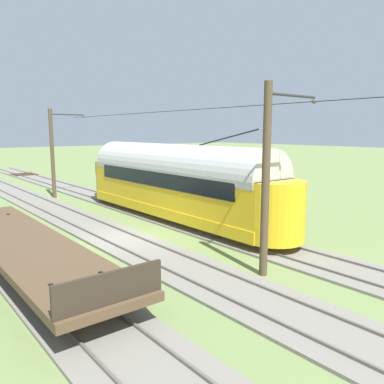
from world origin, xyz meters
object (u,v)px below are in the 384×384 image
(vintage_streetcar, at_px, (175,181))
(catenary_pole_mid_near, at_px, (267,177))
(flatcar_adjacent, at_px, (25,243))
(switch_stand, at_px, (137,192))
(catenary_pole_foreground, at_px, (53,152))

(vintage_streetcar, height_order, catenary_pole_mid_near, catenary_pole_mid_near)
(catenary_pole_mid_near, bearing_deg, vintage_streetcar, -106.02)
(flatcar_adjacent, xyz_separation_m, switch_stand, (-10.25, -9.00, -0.16))
(flatcar_adjacent, distance_m, switch_stand, 13.64)
(flatcar_adjacent, relative_size, catenary_pole_mid_near, 2.19)
(vintage_streetcar, distance_m, switch_stand, 6.87)
(flatcar_adjacent, height_order, catenary_pole_foreground, catenary_pole_foreground)
(vintage_streetcar, height_order, switch_stand, vintage_streetcar)
(switch_stand, bearing_deg, catenary_pole_foreground, -53.61)
(catenary_pole_foreground, xyz_separation_m, switch_stand, (-3.96, 5.37, -2.78))
(vintage_streetcar, xyz_separation_m, catenary_pole_mid_near, (2.51, 8.74, 1.22))
(catenary_pole_foreground, relative_size, catenary_pole_mid_near, 1.00)
(catenary_pole_mid_near, bearing_deg, flatcar_adjacent, -44.90)
(catenary_pole_mid_near, bearing_deg, switch_stand, -104.52)
(catenary_pole_foreground, bearing_deg, catenary_pole_mid_near, 90.00)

